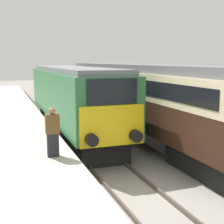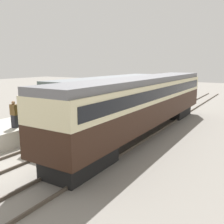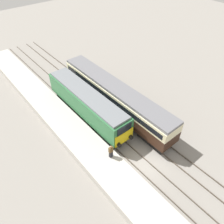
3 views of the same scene
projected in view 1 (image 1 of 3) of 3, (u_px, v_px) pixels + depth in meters
ground_plane at (145, 203)px, 9.10m from camera, size 120.00×120.00×0.00m
platform_left at (13, 135)px, 15.33m from camera, size 3.50×50.00×1.02m
rails_near_track at (95, 153)px, 13.73m from camera, size 1.51×60.00×0.14m
rails_far_track at (163, 146)px, 14.87m from camera, size 1.50×60.00×0.14m
locomotive at (71, 97)px, 17.61m from camera, size 2.70×13.98×3.76m
passenger_carriage at (135, 92)px, 17.56m from camera, size 2.75×18.36×3.91m
person_on_platform at (53, 133)px, 10.06m from camera, size 0.44×0.26×1.61m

